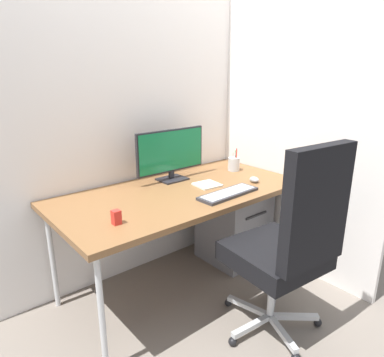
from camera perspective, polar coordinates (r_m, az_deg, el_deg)
The scene contains 12 objects.
ground_plane at distance 2.70m, azimuth -1.71°, elevation -16.97°, with size 8.00×8.00×0.00m, color slate.
wall_back at distance 2.60m, azimuth -8.34°, elevation 14.51°, with size 2.61×0.04×2.80m, color white.
wall_side_right at distance 2.78m, azimuth 14.59°, elevation 14.32°, with size 0.04×1.75×2.80m, color white.
desk at distance 2.38m, azimuth -1.86°, elevation -2.87°, with size 1.69×0.84×0.74m.
office_chair at distance 2.02m, azimuth 15.57°, elevation -9.91°, with size 0.61×0.62×1.18m.
filing_cabinet at distance 2.92m, azimuth 6.80°, elevation -6.95°, with size 0.46×0.47×0.65m.
monitor at distance 2.55m, azimuth -3.44°, elevation 4.20°, with size 0.58×0.16×0.37m.
keyboard at distance 2.29m, azimuth 5.94°, elevation -2.45°, with size 0.45×0.16×0.02m.
mouse at distance 2.57m, azimuth 10.11°, elevation -0.17°, with size 0.06×0.08×0.04m, color #9EA0A5.
pen_holder at distance 2.84m, azimuth 6.84°, elevation 2.38°, with size 0.09×0.09×0.18m.
notebook at distance 2.46m, azimuth 2.49°, elevation -1.03°, with size 0.16×0.16×0.01m, color silver.
desk_clamp_accessory at distance 1.89m, azimuth -12.24°, elevation -6.20°, with size 0.04×0.04×0.08m, color red.
Camera 1 is at (-1.37, -1.76, 1.52)m, focal length 32.70 mm.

